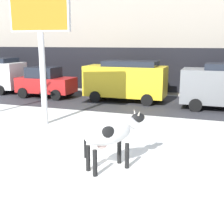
{
  "coord_description": "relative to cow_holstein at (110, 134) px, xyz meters",
  "views": [
    {
      "loc": [
        3.63,
        -7.3,
        3.34
      ],
      "look_at": [
        0.56,
        1.75,
        1.1
      ],
      "focal_mm": 47.86,
      "sensor_mm": 36.0,
      "label": 1
    }
  ],
  "objects": [
    {
      "name": "ground_plane",
      "position": [
        -1.16,
        0.21,
        -1.0
      ],
      "size": [
        120.0,
        120.0,
        0.0
      ],
      "primitive_type": "plane",
      "color": "white"
    },
    {
      "name": "road_strip",
      "position": [
        -1.16,
        9.05,
        -1.0
      ],
      "size": [
        60.0,
        5.6,
        0.01
      ],
      "primitive_type": "cube",
      "color": "#333338",
      "rests_on": "ground"
    },
    {
      "name": "cow_holstein",
      "position": [
        0.0,
        0.0,
        0.0
      ],
      "size": [
        1.54,
        1.72,
        1.54
      ],
      "color": "silver",
      "rests_on": "ground"
    },
    {
      "name": "billboard",
      "position": [
        -4.09,
        3.47,
        3.31
      ],
      "size": [
        2.53,
        0.33,
        5.56
      ],
      "color": "silver",
      "rests_on": "ground"
    },
    {
      "name": "car_red_hatchback",
      "position": [
        -7.35,
        9.03,
        -0.07
      ],
      "size": [
        3.5,
        1.92,
        1.86
      ],
      "color": "red",
      "rests_on": "ground"
    },
    {
      "name": "car_yellow_van",
      "position": [
        -2.27,
        9.34,
        0.24
      ],
      "size": [
        4.6,
        2.12,
        2.32
      ],
      "color": "gold",
      "rests_on": "ground"
    }
  ]
}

